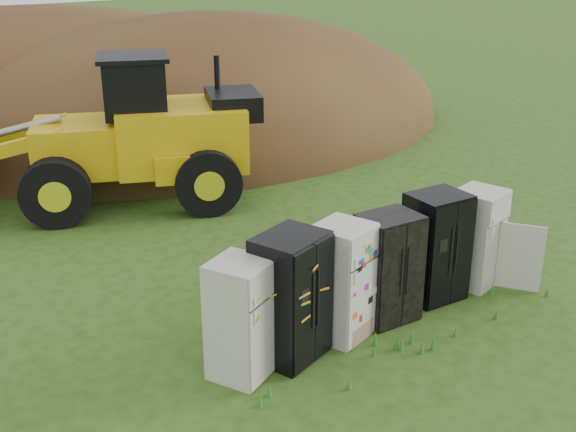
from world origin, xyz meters
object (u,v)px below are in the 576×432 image
fridge_leftmost (240,319)px  fridge_open_door (476,238)px  fridge_dark_mid (388,268)px  wheel_loader (99,133)px  fridge_sticker (341,281)px  fridge_black_side (290,297)px  fridge_black_right (436,247)px

fridge_leftmost → fridge_open_door: 4.83m
fridge_dark_mid → wheel_loader: size_ratio=0.25×
fridge_open_door → wheel_loader: wheel_loader is taller
fridge_leftmost → fridge_sticker: size_ratio=0.95×
fridge_sticker → fridge_open_door: size_ratio=1.05×
fridge_open_door → fridge_leftmost: bearing=166.8°
fridge_leftmost → fridge_black_side: fridge_black_side is taller
fridge_dark_mid → fridge_sticker: bearing=-177.1°
fridge_sticker → fridge_open_door: (3.03, -0.05, -0.04)m
fridge_sticker → fridge_black_right: 2.08m
fridge_dark_mid → wheel_loader: 7.81m
fridge_black_right → fridge_black_side: bearing=-174.3°
fridge_black_right → wheel_loader: size_ratio=0.27×
fridge_black_right → fridge_dark_mid: bearing=-172.5°
fridge_dark_mid → fridge_leftmost: bearing=-176.0°
fridge_sticker → wheel_loader: wheel_loader is taller
fridge_sticker → wheel_loader: (-0.56, 7.60, 0.77)m
fridge_black_side → fridge_open_door: bearing=-18.0°
fridge_leftmost → fridge_black_side: 0.84m
fridge_sticker → wheel_loader: size_ratio=0.26×
fridge_black_side → fridge_sticker: fridge_black_side is taller
fridge_sticker → wheel_loader: bearing=77.6°
fridge_dark_mid → fridge_black_right: size_ratio=0.95×
fridge_leftmost → fridge_dark_mid: (2.74, -0.04, 0.02)m
fridge_leftmost → fridge_sticker: 1.80m
fridge_sticker → fridge_open_door: bearing=-17.6°
fridge_black_side → wheel_loader: (0.41, 7.62, 0.73)m
fridge_black_right → fridge_open_door: bearing=0.4°
fridge_black_side → fridge_black_right: 3.05m
fridge_leftmost → fridge_sticker: fridge_sticker is taller
fridge_open_door → wheel_loader: (-3.59, 7.65, 0.81)m
fridge_dark_mid → wheel_loader: wheel_loader is taller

